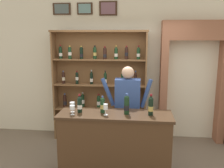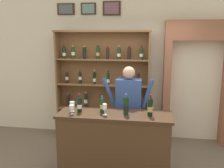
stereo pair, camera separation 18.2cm
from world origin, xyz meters
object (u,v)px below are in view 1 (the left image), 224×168
(tasting_counter, at_px, (115,145))
(tasting_bottle_super_tuscan, at_px, (103,105))
(tasting_bottle_grappa, at_px, (151,106))
(wine_glass_spare, at_px, (106,107))
(wine_glass_center, at_px, (72,108))
(wine_shelf, at_px, (100,84))
(shopkeeper, at_px, (127,103))
(tasting_bottle_vin_santo, at_px, (127,105))
(wine_glass_right, at_px, (72,105))
(tasting_bottle_riserva, at_px, (80,104))

(tasting_counter, xyz_separation_m, tasting_bottle_super_tuscan, (-0.19, 0.02, 0.64))
(tasting_bottle_grappa, xyz_separation_m, wine_glass_spare, (-0.67, -0.07, -0.03))
(tasting_bottle_super_tuscan, xyz_separation_m, wine_glass_center, (-0.44, -0.14, -0.02))
(tasting_bottle_grappa, bearing_deg, wine_shelf, 125.12)
(shopkeeper, bearing_deg, tasting_bottle_vin_santo, -88.36)
(tasting_bottle_super_tuscan, xyz_separation_m, tasting_bottle_vin_santo, (0.37, -0.02, 0.02))
(tasting_counter, xyz_separation_m, wine_glass_right, (-0.66, 0.00, 0.63))
(tasting_counter, xyz_separation_m, tasting_bottle_vin_santo, (0.18, -0.01, 0.66))
(tasting_bottle_grappa, bearing_deg, tasting_bottle_super_tuscan, 177.48)
(tasting_bottle_vin_santo, bearing_deg, tasting_bottle_grappa, -1.19)
(tasting_bottle_grappa, distance_m, wine_glass_spare, 0.67)
(wine_shelf, bearing_deg, tasting_bottle_vin_santo, -65.59)
(shopkeeper, bearing_deg, wine_glass_center, -137.96)
(tasting_counter, height_order, shopkeeper, shopkeeper)
(tasting_counter, height_order, tasting_bottle_grappa, tasting_bottle_grappa)
(tasting_bottle_riserva, relative_size, tasting_bottle_super_tuscan, 1.09)
(tasting_bottle_riserva, bearing_deg, wine_glass_spare, -11.77)
(shopkeeper, bearing_deg, tasting_bottle_riserva, -140.26)
(wine_glass_center, distance_m, wine_glass_spare, 0.50)
(tasting_counter, relative_size, wine_glass_spare, 10.24)
(tasting_bottle_super_tuscan, bearing_deg, wine_glass_center, -161.70)
(wine_shelf, height_order, shopkeeper, wine_shelf)
(tasting_counter, relative_size, tasting_bottle_riserva, 6.03)
(tasting_bottle_super_tuscan, distance_m, wine_glass_right, 0.47)
(shopkeeper, bearing_deg, tasting_bottle_super_tuscan, -121.89)
(wine_glass_center, bearing_deg, tasting_bottle_vin_santo, 8.45)
(wine_shelf, relative_size, tasting_bottle_vin_santo, 7.32)
(tasting_bottle_grappa, bearing_deg, tasting_bottle_vin_santo, 178.81)
(wine_shelf, bearing_deg, tasting_counter, -71.77)
(wine_shelf, bearing_deg, tasting_bottle_super_tuscan, -78.96)
(tasting_counter, distance_m, tasting_bottle_grappa, 0.84)
(wine_glass_spare, bearing_deg, shopkeeper, 66.58)
(tasting_bottle_super_tuscan, relative_size, wine_glass_center, 1.86)
(tasting_bottle_vin_santo, bearing_deg, shopkeeper, 91.64)
(tasting_counter, relative_size, wine_glass_right, 10.96)
(tasting_bottle_vin_santo, xyz_separation_m, wine_glass_center, (-0.81, -0.12, -0.04))
(tasting_bottle_vin_santo, bearing_deg, wine_glass_center, -171.55)
(tasting_bottle_grappa, bearing_deg, tasting_counter, 178.65)
(wine_glass_right, bearing_deg, shopkeeper, 35.34)
(wine_glass_center, bearing_deg, wine_glass_right, 104.28)
(tasting_bottle_riserva, bearing_deg, wine_glass_right, 178.00)
(tasting_bottle_super_tuscan, relative_size, wine_glass_spare, 1.56)
(tasting_bottle_super_tuscan, bearing_deg, tasting_counter, -5.75)
(wine_shelf, height_order, tasting_bottle_super_tuscan, wine_shelf)
(wine_shelf, height_order, tasting_bottle_vin_santo, wine_shelf)
(wine_glass_right, relative_size, wine_glass_center, 1.11)
(wine_glass_right, xyz_separation_m, wine_glass_center, (0.03, -0.13, -0.01))
(tasting_bottle_super_tuscan, xyz_separation_m, wine_glass_right, (-0.47, -0.02, -0.01))
(shopkeeper, height_order, tasting_bottle_super_tuscan, shopkeeper)
(wine_glass_right, distance_m, wine_glass_spare, 0.54)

